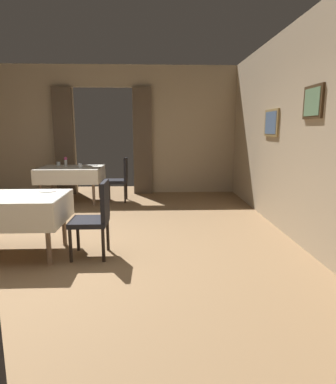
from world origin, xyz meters
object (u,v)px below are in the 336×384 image
object	(u,v)px
chair_far_right	(120,178)
plate_mid_b	(48,191)
flower_vase_far	(66,161)
glass_far_d	(58,164)
dining_table_mid	(8,205)
glass_far_b	(80,166)
dining_table_far	(71,172)
chair_mid_right	(96,215)
plate_far_c	(94,165)

from	to	relation	value
chair_far_right	plate_mid_b	size ratio (longest dim) A/B	4.51
flower_vase_far	chair_far_right	bearing A→B (deg)	-3.21
plate_mid_b	glass_far_d	xyz separation A→B (m)	(-0.73, 3.06, 0.04)
dining_table_mid	glass_far_d	xyz separation A→B (m)	(-0.33, 3.32, 0.15)
glass_far_b	flower_vase_far	bearing A→B (deg)	146.09
flower_vase_far	dining_table_mid	bearing A→B (deg)	-87.96
dining_table_far	flower_vase_far	world-z (taller)	flower_vase_far
flower_vase_far	glass_far_d	distance (m)	0.31
chair_far_right	flower_vase_far	bearing A→B (deg)	176.79
chair_mid_right	flower_vase_far	xyz separation A→B (m)	(-1.18, 3.19, 0.35)
chair_mid_right	plate_mid_b	xyz separation A→B (m)	(-0.66, 0.34, 0.24)
dining_table_far	chair_mid_right	bearing A→B (deg)	-71.14
chair_far_right	flower_vase_far	world-z (taller)	flower_vase_far
plate_far_c	glass_far_d	distance (m)	0.77
dining_table_mid	glass_far_d	bearing A→B (deg)	95.63
dining_table_mid	plate_mid_b	size ratio (longest dim) A/B	6.62
chair_far_right	glass_far_d	size ratio (longest dim) A/B	10.73
dining_table_far	glass_far_d	size ratio (longest dim) A/B	14.96
chair_mid_right	glass_far_b	bearing A→B (deg)	105.55
dining_table_mid	glass_far_b	bearing A→B (deg)	85.13
dining_table_mid	glass_far_d	size ratio (longest dim) A/B	15.75
dining_table_far	plate_far_c	xyz separation A→B (m)	(0.43, 0.28, 0.11)
dining_table_far	glass_far_b	world-z (taller)	glass_far_b
plate_mid_b	flower_vase_far	bearing A→B (deg)	100.25
glass_far_b	glass_far_d	size ratio (longest dim) A/B	1.06
chair_far_right	plate_far_c	bearing A→B (deg)	158.97
dining_table_mid	dining_table_far	world-z (taller)	same
plate_mid_b	plate_far_c	xyz separation A→B (m)	(0.04, 3.02, 0.00)
plate_mid_b	plate_far_c	world-z (taller)	same
dining_table_far	chair_mid_right	size ratio (longest dim) A/B	1.39
glass_far_d	dining_table_far	bearing A→B (deg)	-42.89
dining_table_mid	flower_vase_far	distance (m)	3.13
plate_mid_b	flower_vase_far	size ratio (longest dim) A/B	1.00
glass_far_b	glass_far_d	distance (m)	0.73
dining_table_far	chair_mid_right	distance (m)	3.26
flower_vase_far	glass_far_b	distance (m)	0.43
plate_mid_b	chair_far_right	bearing A→B (deg)	77.07
dining_table_mid	plate_far_c	distance (m)	3.32
chair_far_right	plate_far_c	xyz separation A→B (m)	(-0.60, 0.23, 0.24)
glass_far_b	plate_far_c	xyz separation A→B (m)	(0.20, 0.41, -0.04)
flower_vase_far	plate_far_c	distance (m)	0.59
plate_mid_b	glass_far_b	size ratio (longest dim) A/B	2.23
dining_table_far	glass_far_d	distance (m)	0.49
glass_far_d	glass_far_b	bearing A→B (deg)	-37.93
chair_mid_right	glass_far_d	size ratio (longest dim) A/B	10.73
plate_far_c	glass_far_d	bearing A→B (deg)	177.05
dining_table_mid	glass_far_b	xyz separation A→B (m)	(0.25, 2.88, 0.16)
glass_far_b	dining_table_far	bearing A→B (deg)	150.86
glass_far_b	chair_mid_right	bearing A→B (deg)	-74.45
chair_mid_right	glass_far_d	distance (m)	3.69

